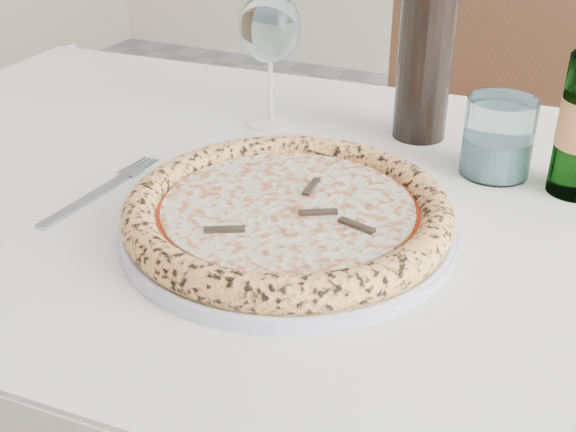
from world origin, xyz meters
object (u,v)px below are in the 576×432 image
Objects in this scene: wine_bottle at (426,46)px; tumbler at (497,142)px; pizza at (288,211)px; wine_glass at (270,30)px; plate at (288,225)px; chair_far at (456,132)px; dining_table at (323,262)px.

tumbler is at bearing -32.55° from wine_bottle.
pizza is 1.84× the size of wine_glass.
wine_glass is at bearing -167.15° from wine_bottle.
wine_glass reaches higher than plate.
chair_far is 3.15× the size of wine_bottle.
pizza is (-0.00, -0.10, 0.12)m from dining_table.
tumbler reaches higher than dining_table.
wine_bottle is at bearing 81.80° from plate.
wine_glass is at bearing 132.59° from dining_table.
wine_bottle is at bearing 81.80° from pizza.
dining_table is at bearing -101.84° from wine_bottle.
wine_bottle is (0.07, -0.59, 0.35)m from chair_far.
dining_table is 1.53× the size of chair_far.
wine_bottle is at bearing 147.45° from tumbler.
plate is at bearing -124.00° from tumbler.
plate is 0.34m from wine_bottle.
plate is 1.89× the size of wine_glass.
pizza is (0.02, -0.91, 0.25)m from chair_far.
tumbler is (0.32, -0.03, -0.09)m from wine_glass.
pizza reaches higher than plate.
dining_table is at bearing -138.83° from tumbler.
chair_far is 9.78× the size of tumbler.
plate is at bearing -19.36° from pizza.
pizza is at bearing -59.79° from wine_glass.
wine_bottle is at bearing 78.16° from dining_table.
tumbler is 0.32× the size of wine_bottle.
chair_far reaches higher than dining_table.
dining_table is 0.16m from pizza.
wine_glass is at bearing 174.89° from tumbler.
plate is 0.02m from pizza.
dining_table is 0.82m from chair_far.
dining_table is 0.26m from tumbler.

